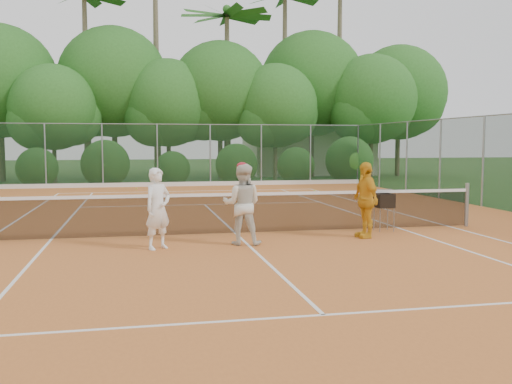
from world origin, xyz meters
TOP-DOWN VIEW (x-y plane):
  - ground at (0.00, 0.00)m, footprint 120.00×120.00m
  - clay_court at (0.00, 0.00)m, footprint 18.00×36.00m
  - club_building at (9.00, 24.00)m, footprint 8.00×5.00m
  - tennis_net at (0.00, 0.00)m, footprint 11.97×0.10m
  - player_white at (-1.84, -1.54)m, footprint 0.71×0.66m
  - player_center_grp at (-0.10, -1.37)m, footprint 0.97×0.84m
  - player_yellow at (2.75, -1.07)m, footprint 0.49×1.02m
  - ball_hopper at (3.55, -0.30)m, footprint 0.39×0.39m
  - stray_ball_a at (-1.05, 9.05)m, footprint 0.07×0.07m
  - stray_ball_b at (-2.30, 13.41)m, footprint 0.07×0.07m
  - stray_ball_c at (5.28, 10.64)m, footprint 0.07×0.07m
  - court_markings at (0.00, 0.00)m, footprint 11.03×23.83m
  - fence_back at (0.00, 15.00)m, footprint 18.07×0.07m
  - tropical_treeline at (1.43, 20.22)m, footprint 32.10×8.49m

SIDE VIEW (x-z plane):
  - ground at x=0.00m, z-range 0.00..0.00m
  - clay_court at x=0.00m, z-range 0.00..0.02m
  - court_markings at x=0.00m, z-range 0.02..0.03m
  - stray_ball_a at x=-1.05m, z-range 0.02..0.09m
  - stray_ball_b at x=-2.30m, z-range 0.02..0.09m
  - stray_ball_c at x=5.28m, z-range 0.02..0.09m
  - tennis_net at x=0.00m, z-range -0.02..1.08m
  - ball_hopper at x=3.55m, z-range 0.28..1.19m
  - player_white at x=-1.84m, z-range 0.02..1.65m
  - player_yellow at x=2.75m, z-range 0.02..1.72m
  - player_center_grp at x=-0.10m, z-range 0.01..1.73m
  - club_building at x=9.00m, z-range 0.00..3.00m
  - fence_back at x=0.00m, z-range 0.02..3.02m
  - tropical_treeline at x=1.43m, z-range -2.40..12.63m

